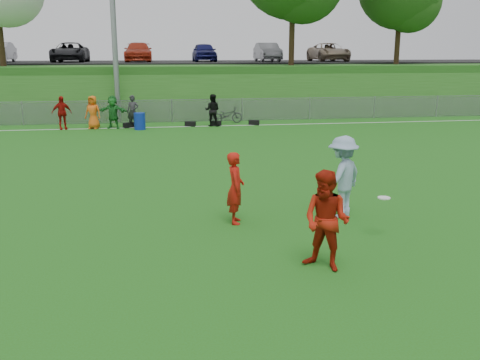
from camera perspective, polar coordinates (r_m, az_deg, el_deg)
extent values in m
plane|color=#235D13|center=(11.05, -3.40, -7.13)|extent=(120.00, 120.00, 0.00)
cube|color=white|center=(28.57, -7.09, 5.65)|extent=(60.00, 0.10, 0.01)
cube|color=gray|center=(30.49, -7.27, 7.26)|extent=(58.00, 0.02, 1.20)
cube|color=gray|center=(30.42, -7.31, 8.48)|extent=(58.00, 0.04, 0.04)
cylinder|color=gray|center=(31.22, -13.40, 17.09)|extent=(0.30, 0.30, 12.00)
cube|color=#225818|center=(41.37, -7.87, 10.14)|extent=(120.00, 18.00, 3.00)
cube|color=black|center=(43.31, -8.01, 12.34)|extent=(120.00, 12.00, 0.10)
cylinder|color=black|center=(40.16, 16.65, 16.76)|extent=(0.36, 0.36, 7.00)
sphere|color=#194312|center=(40.20, 17.72, 17.69)|extent=(4.20, 4.20, 4.20)
imported|color=black|center=(42.71, -17.68, 12.86)|extent=(2.39, 5.18, 1.44)
imported|color=#9D2511|center=(42.30, -10.79, 13.25)|extent=(2.02, 4.96, 1.44)
imported|color=#11134E|center=(42.48, -3.85, 13.45)|extent=(1.70, 4.23, 1.44)
imported|color=slate|center=(43.24, 2.95, 13.47)|extent=(1.52, 4.37, 1.44)
imported|color=gray|center=(44.55, 9.43, 13.31)|extent=(2.39, 5.18, 1.44)
imported|color=#A3100B|center=(28.83, -18.49, 6.81)|extent=(1.08, 0.74, 1.69)
imported|color=orange|center=(28.62, -15.41, 6.98)|extent=(0.96, 0.79, 1.69)
imported|color=#1F7527|center=(28.53, -13.41, 7.08)|extent=(1.65, 0.87, 1.69)
imported|color=#2A2A2C|center=(28.47, -11.37, 7.17)|extent=(0.72, 0.59, 1.69)
imported|color=black|center=(28.62, -2.96, 7.44)|extent=(0.98, 0.87, 1.69)
cube|color=black|center=(28.67, -11.79, 5.74)|extent=(0.62, 0.53, 0.26)
cube|color=black|center=(28.70, -5.33, 5.98)|extent=(0.61, 0.45, 0.26)
cube|color=black|center=(28.82, -2.58, 6.06)|extent=(0.57, 0.31, 0.26)
cube|color=black|center=(29.13, 1.50, 6.15)|extent=(0.62, 0.48, 0.26)
imported|color=#B4160C|center=(12.30, -0.49, -0.85)|extent=(0.47, 0.65, 1.67)
imported|color=#A71B0B|center=(9.79, 9.21, -4.32)|extent=(1.14, 1.13, 1.85)
imported|color=#8CA6C2|center=(12.95, 10.87, 0.32)|extent=(1.45, 1.37, 1.97)
cylinder|color=silver|center=(11.72, 15.11, -1.85)|extent=(0.27, 0.27, 0.02)
cylinder|color=#0E2999|center=(27.84, -10.65, 6.18)|extent=(0.66, 0.66, 0.85)
imported|color=#2B2B2D|center=(29.76, -1.37, 6.94)|extent=(1.83, 0.95, 0.92)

